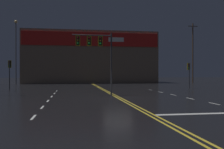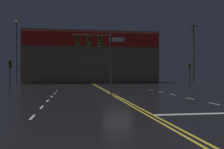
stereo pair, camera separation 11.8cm
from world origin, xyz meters
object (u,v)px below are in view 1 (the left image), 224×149
traffic_signal_corner_northwest (10,68)px  streetlight_near_left (16,45)px  traffic_signal_median (95,46)px  traffic_signal_corner_northeast (189,70)px

traffic_signal_corner_northwest → streetlight_near_left: (-2.32, 14.62, 4.66)m
traffic_signal_median → traffic_signal_corner_northeast: bearing=34.0°
traffic_signal_median → traffic_signal_corner_northeast: 17.32m
traffic_signal_corner_northeast → streetlight_near_left: bearing=149.5°
traffic_signal_corner_northwest → streetlight_near_left: streetlight_near_left is taller
streetlight_near_left → traffic_signal_corner_northwest: bearing=-81.0°
traffic_signal_corner_northwest → traffic_signal_corner_northeast: (24.58, -1.23, -0.18)m
traffic_signal_corner_northeast → streetlight_near_left: size_ratio=0.30×
traffic_signal_median → streetlight_near_left: size_ratio=0.50×
traffic_signal_median → traffic_signal_corner_northeast: (14.26, 9.61, -2.06)m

